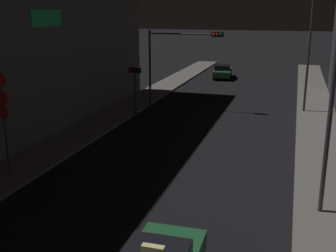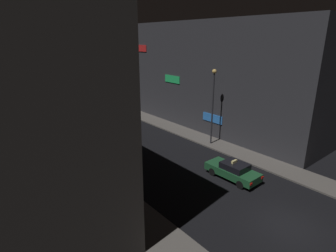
{
  "view_description": "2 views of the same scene",
  "coord_description": "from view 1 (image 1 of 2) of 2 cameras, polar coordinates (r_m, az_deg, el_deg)",
  "views": [
    {
      "loc": [
        5.04,
        -2.59,
        7.07
      ],
      "look_at": [
        -0.51,
        15.56,
        1.77
      ],
      "focal_mm": 44.65,
      "sensor_mm": 36.0,
      "label": 1
    },
    {
      "loc": [
        -14.34,
        -6.12,
        10.86
      ],
      "look_at": [
        2.2,
        14.16,
        2.34
      ],
      "focal_mm": 29.13,
      "sensor_mm": 36.0,
      "label": 2
    }
  ],
  "objects": [
    {
      "name": "street_lamp_near_block",
      "position": [
        14.72,
        21.79,
        6.77
      ],
      "size": [
        0.45,
        0.45,
        7.79
      ],
      "color": "#2D2D33",
      "rests_on": "sidewalk_right"
    },
    {
      "name": "traffic_light_overhead",
      "position": [
        29.94,
        1.21,
        9.98
      ],
      "size": [
        5.38,
        0.42,
        5.69
      ],
      "color": "#2D2D33",
      "rests_on": "ground_plane"
    },
    {
      "name": "traffic_light_left_kerb",
      "position": [
        27.97,
        -4.54,
        6.15
      ],
      "size": [
        0.8,
        0.42,
        3.45
      ],
      "color": "#2D2D33",
      "rests_on": "ground_plane"
    },
    {
      "name": "sign_pole_left",
      "position": [
        18.59,
        -21.55,
        1.55
      ],
      "size": [
        0.64,
        0.1,
        4.49
      ],
      "color": "#2D2D33",
      "rests_on": "sidewalk_left"
    },
    {
      "name": "far_car",
      "position": [
        45.17,
        7.47,
        7.41
      ],
      "size": [
        2.24,
        4.61,
        1.42
      ],
      "color": "#1E512D",
      "rests_on": "ground_plane"
    },
    {
      "name": "street_lamp_far_block",
      "position": [
        30.44,
        19.01,
        13.31
      ],
      "size": [
        0.54,
        0.54,
        9.01
      ],
      "color": "#2D2D33",
      "rests_on": "sidewalk_right"
    },
    {
      "name": "sidewalk_left",
      "position": [
        32.01,
        -4.88,
        2.92
      ],
      "size": [
        2.61,
        56.74,
        0.14
      ],
      "primitive_type": "cube",
      "color": "#5B5651",
      "rests_on": "ground_plane"
    },
    {
      "name": "sidewalk_right",
      "position": [
        29.84,
        19.64,
        1.12
      ],
      "size": [
        2.61,
        56.74,
        0.14
      ],
      "primitive_type": "cube",
      "color": "#5B5651",
      "rests_on": "ground_plane"
    }
  ]
}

